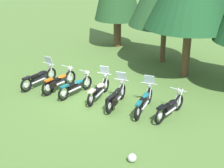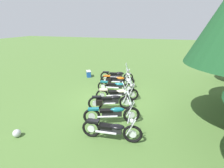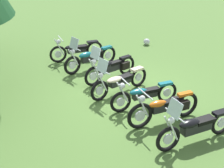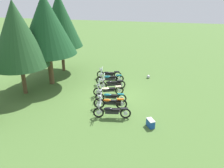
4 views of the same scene
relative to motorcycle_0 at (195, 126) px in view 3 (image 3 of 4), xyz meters
name	(u,v)px [view 3 (image 3 of 4)]	position (x,y,z in m)	size (l,w,h in m)	color
ground_plane	(124,92)	(3.20, 0.73, -0.47)	(80.00, 80.00, 0.00)	#4C7033
motorcycle_0	(195,126)	(0.00, 0.00, 0.00)	(0.76, 2.36, 1.35)	black
motorcycle_1	(165,107)	(1.14, 0.28, -0.01)	(0.76, 2.26, 1.03)	black
motorcycle_2	(144,94)	(2.09, 0.51, -0.05)	(0.61, 2.23, 0.99)	black
motorcycle_3	(119,81)	(3.18, 0.93, -0.02)	(1.03, 2.20, 1.35)	black
motorcycle_4	(111,67)	(4.28, 0.85, 0.00)	(0.99, 2.10, 1.36)	black
motorcycle_5	(90,57)	(5.43, 1.31, -0.01)	(1.07, 2.25, 1.36)	black
motorcycle_6	(76,50)	(6.52, 1.61, -0.04)	(0.72, 2.21, 1.00)	black
dropped_helmet	(147,42)	(7.37, -1.81, -0.33)	(0.29, 0.29, 0.29)	silver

